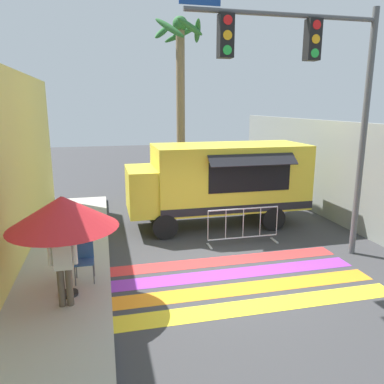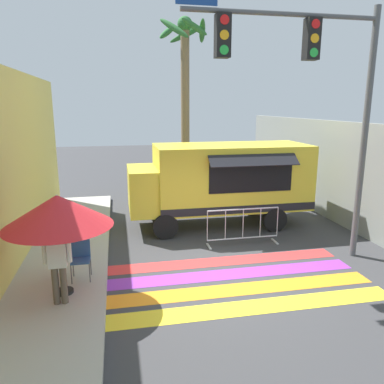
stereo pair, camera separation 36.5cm
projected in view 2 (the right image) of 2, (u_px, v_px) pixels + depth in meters
name	position (u px, v px, depth m)	size (l,w,h in m)	color
ground_plane	(224.00, 275.00, 8.82)	(60.00, 60.00, 0.00)	#38383A
sidewalk_left	(0.00, 292.00, 7.86)	(4.40, 16.00, 0.16)	#A8A59E
concrete_wall_right	(346.00, 174.00, 12.26)	(0.20, 16.00, 3.40)	gray
crosswalk_painted	(228.00, 282.00, 8.48)	(6.40, 2.84, 0.01)	yellow
food_truck	(218.00, 179.00, 12.20)	(5.81, 2.60, 2.68)	yellow
traffic_signal_pole	(311.00, 78.00, 8.68)	(4.82, 0.29, 6.24)	#515456
patio_umbrella	(58.00, 211.00, 7.28)	(2.12, 2.12, 2.07)	black
folding_chair	(81.00, 256.00, 8.24)	(0.41, 0.41, 0.86)	#4C4C51
vendor_person	(58.00, 259.00, 7.07)	(0.53, 0.21, 1.62)	brown
barricade_front	(243.00, 227.00, 10.67)	(2.12, 0.44, 1.07)	#B7BABF
palm_tree	(185.00, 80.00, 15.32)	(2.17, 2.24, 7.35)	#7A664C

